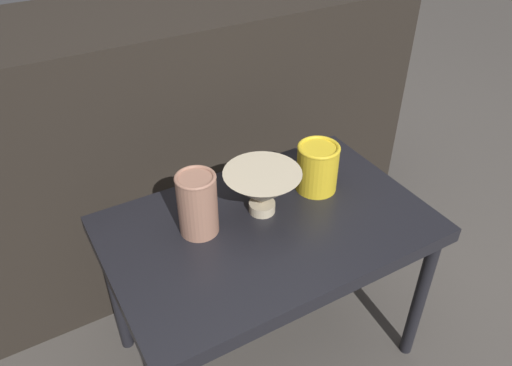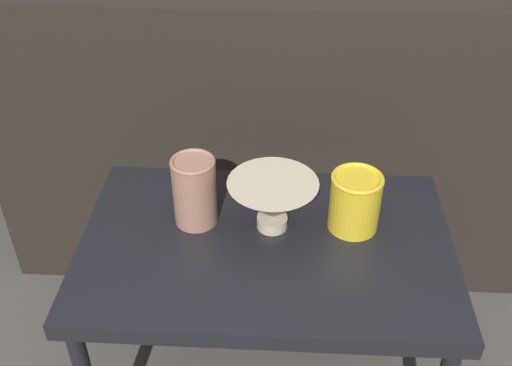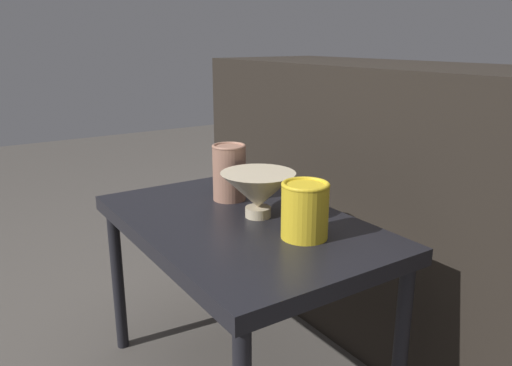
# 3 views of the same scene
# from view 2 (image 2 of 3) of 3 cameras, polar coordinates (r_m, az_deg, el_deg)

# --- Properties ---
(table) EXTENTS (0.80, 0.52, 0.50)m
(table) POSITION_cam_2_polar(r_m,az_deg,el_deg) (1.33, 0.95, -7.17)
(table) COLOR black
(table) RESTS_ON ground_plane
(couch_backdrop) EXTENTS (1.58, 0.50, 0.88)m
(couch_backdrop) POSITION_cam_2_polar(r_m,az_deg,el_deg) (1.83, 1.75, 5.82)
(couch_backdrop) COLOR black
(couch_backdrop) RESTS_ON ground_plane
(bowl) EXTENTS (0.20, 0.20, 0.12)m
(bowl) POSITION_cam_2_polar(r_m,az_deg,el_deg) (1.29, 1.59, -1.72)
(bowl) COLOR #C1B293
(bowl) RESTS_ON table
(vase_textured_left) EXTENTS (0.10, 0.10, 0.16)m
(vase_textured_left) POSITION_cam_2_polar(r_m,az_deg,el_deg) (1.30, -5.87, -0.67)
(vase_textured_left) COLOR #996B56
(vase_textured_left) RESTS_ON table
(vase_colorful_right) EXTENTS (0.11, 0.11, 0.13)m
(vase_colorful_right) POSITION_cam_2_polar(r_m,az_deg,el_deg) (1.31, 9.41, -1.68)
(vase_colorful_right) COLOR gold
(vase_colorful_right) RESTS_ON table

